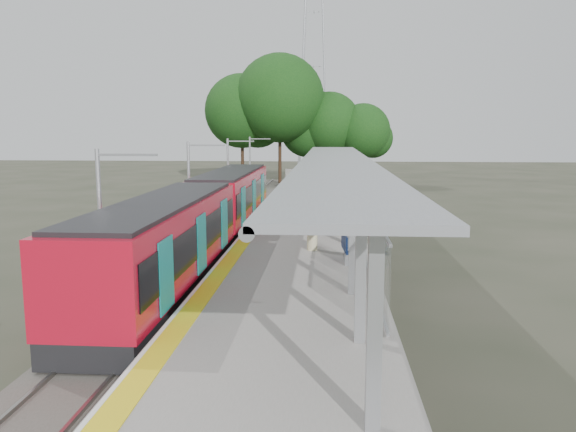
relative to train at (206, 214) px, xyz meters
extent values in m
plane|color=#474438|center=(4.50, -15.03, -2.05)|extent=(200.00, 200.00, 0.00)
cube|color=#59544C|center=(0.00, 4.97, -1.93)|extent=(3.00, 70.00, 0.24)
cube|color=gray|center=(4.50, 4.97, -1.55)|extent=(6.00, 50.00, 1.00)
cube|color=yellow|center=(1.95, 4.97, -1.04)|extent=(0.60, 50.00, 0.02)
cube|color=#9EA0A5|center=(4.50, 29.92, -0.45)|extent=(6.00, 0.10, 1.20)
cube|color=black|center=(0.00, -7.02, -1.40)|extent=(2.50, 13.50, 0.70)
cube|color=#B60D22|center=(0.00, -7.02, 0.20)|extent=(2.65, 13.50, 2.50)
cube|color=black|center=(0.00, -7.02, 0.25)|extent=(2.72, 12.96, 1.20)
cube|color=black|center=(0.00, -7.02, 1.50)|extent=(2.40, 12.82, 0.15)
cube|color=#0B7271|center=(1.36, -7.02, 0.05)|extent=(0.04, 1.30, 2.00)
cylinder|color=black|center=(0.00, -11.74, -1.70)|extent=(2.20, 0.70, 0.70)
cube|color=black|center=(0.00, 7.08, -1.40)|extent=(2.50, 13.50, 0.70)
cube|color=#B60D22|center=(0.00, 7.08, 0.20)|extent=(2.65, 13.50, 2.50)
cube|color=black|center=(0.00, 7.08, 0.25)|extent=(2.72, 12.96, 1.20)
cube|color=black|center=(0.00, 7.08, 1.50)|extent=(2.40, 12.83, 0.15)
cube|color=#0B7271|center=(1.36, 7.08, 0.05)|extent=(0.04, 1.30, 2.00)
cylinder|color=black|center=(0.00, 2.36, -1.70)|extent=(2.20, 0.70, 0.70)
cube|color=black|center=(0.00, 0.03, -0.05)|extent=(2.30, 0.80, 2.40)
cube|color=#9EA0A5|center=(6.50, -17.03, 0.70)|extent=(0.25, 0.25, 3.50)
cube|color=#9EA0A5|center=(6.50, -13.03, 0.70)|extent=(0.25, 0.25, 3.50)
cube|color=#9EA0A5|center=(6.50, -9.03, 0.70)|extent=(0.25, 0.25, 3.50)
cube|color=#9EA0A5|center=(6.50, -5.03, 0.70)|extent=(0.25, 0.25, 3.50)
cube|color=#9EA0A5|center=(6.50, -1.03, 0.70)|extent=(0.25, 0.25, 3.50)
cube|color=#9EA0A5|center=(6.50, 2.97, 0.70)|extent=(0.25, 0.25, 3.50)
cube|color=#9EA0A5|center=(6.50, 6.97, 0.70)|extent=(0.25, 0.25, 3.50)
cube|color=#9EA0A5|center=(6.50, 10.97, 0.70)|extent=(0.25, 0.25, 3.50)
cube|color=#9EA0A5|center=(6.50, 14.97, 0.70)|extent=(0.25, 0.25, 3.50)
cube|color=#9EA0A5|center=(6.50, 18.97, 0.70)|extent=(0.25, 0.25, 3.50)
cube|color=gray|center=(6.10, 0.97, 2.53)|extent=(3.20, 38.00, 0.16)
cylinder|color=#9EA0A5|center=(4.55, 0.97, 2.45)|extent=(0.24, 38.00, 0.24)
cube|color=silver|center=(7.20, -11.03, 0.15)|extent=(0.05, 3.70, 2.20)
cube|color=silver|center=(7.20, -7.03, 0.15)|extent=(0.05, 3.70, 2.20)
cube|color=silver|center=(7.20, 0.97, 0.15)|extent=(0.05, 3.70, 2.20)
cube|color=silver|center=(7.20, 4.97, 0.15)|extent=(0.05, 3.70, 2.20)
cube|color=silver|center=(7.20, 12.97, 0.15)|extent=(0.05, 3.70, 2.20)
cube|color=silver|center=(7.20, 16.97, 0.15)|extent=(0.05, 3.70, 2.20)
cylinder|color=#382316|center=(-3.93, 37.20, 0.67)|extent=(0.36, 0.36, 5.44)
sphere|color=#1F4A15|center=(-3.93, 37.20, 6.10)|extent=(8.26, 8.26, 8.26)
cylinder|color=#382316|center=(0.43, 35.86, 1.10)|extent=(0.36, 0.36, 6.31)
sphere|color=#1F4A15|center=(0.43, 35.86, 7.41)|extent=(9.59, 9.59, 9.59)
cylinder|color=#382316|center=(3.42, 37.65, -0.02)|extent=(0.36, 0.36, 4.06)
sphere|color=#1F4A15|center=(3.42, 37.65, 4.04)|extent=(6.17, 6.17, 6.17)
cylinder|color=#382316|center=(5.83, 37.15, 0.22)|extent=(0.36, 0.36, 4.54)
sphere|color=#1F4A15|center=(5.83, 37.15, 4.75)|extent=(6.89, 6.89, 6.89)
cylinder|color=#382316|center=(9.52, 36.90, -0.07)|extent=(0.36, 0.36, 3.97)
sphere|color=#1F4A15|center=(9.52, 36.90, 3.90)|extent=(6.03, 6.03, 6.03)
cylinder|color=#9EA0A5|center=(-1.80, -8.03, 0.65)|extent=(0.16, 0.16, 5.40)
cube|color=#9EA0A5|center=(-0.80, -8.03, 3.15)|extent=(2.00, 0.08, 0.08)
cylinder|color=#9EA0A5|center=(-1.80, 3.97, 0.65)|extent=(0.16, 0.16, 5.40)
cube|color=#9EA0A5|center=(-0.80, 3.97, 3.15)|extent=(2.00, 0.08, 0.08)
cylinder|color=#9EA0A5|center=(-1.80, 15.97, 0.65)|extent=(0.16, 0.16, 5.40)
cube|color=#9EA0A5|center=(-0.80, 15.97, 3.15)|extent=(2.00, 0.08, 0.08)
cylinder|color=#9EA0A5|center=(-1.80, 27.97, 0.65)|extent=(0.16, 0.16, 5.40)
cube|color=#9EA0A5|center=(-0.80, 27.97, 3.15)|extent=(2.00, 0.08, 0.08)
cube|color=#0E1D46|center=(6.58, -4.79, -0.58)|extent=(0.61, 1.62, 0.06)
cube|color=#0E1D46|center=(6.37, -4.79, -0.26)|extent=(0.20, 1.58, 0.58)
cube|color=#9EA0A5|center=(6.58, -5.42, -0.82)|extent=(0.43, 0.10, 0.46)
cube|color=#9EA0A5|center=(6.58, -4.15, -0.82)|extent=(0.43, 0.10, 0.46)
cube|color=#0E1D46|center=(6.43, 4.25, -0.58)|extent=(0.97, 1.64, 0.06)
cube|color=#0E1D46|center=(6.22, 4.25, -0.26)|extent=(0.58, 1.51, 0.58)
cube|color=#9EA0A5|center=(6.43, 3.62, -0.82)|extent=(0.42, 0.20, 0.46)
cube|color=#9EA0A5|center=(6.43, 4.88, -0.82)|extent=(0.42, 0.20, 0.46)
cube|color=#0E1D46|center=(7.20, 13.09, -0.54)|extent=(0.67, 1.75, 0.07)
cube|color=#0E1D46|center=(6.97, 13.09, -0.20)|extent=(0.22, 1.71, 0.63)
cube|color=#9EA0A5|center=(7.20, 12.41, -0.80)|extent=(0.46, 0.11, 0.50)
cube|color=#9EA0A5|center=(7.20, 13.78, -0.80)|extent=(0.46, 0.11, 0.50)
cylinder|color=beige|center=(5.09, -2.74, -0.21)|extent=(0.45, 0.45, 1.68)
cube|color=red|center=(5.09, -2.74, 0.79)|extent=(0.38, 0.22, 0.28)
cylinder|color=beige|center=(5.85, 10.28, -0.25)|extent=(0.43, 0.43, 1.60)
cube|color=red|center=(5.85, 10.28, 0.70)|extent=(0.37, 0.08, 0.27)
cylinder|color=#9EA0A5|center=(6.75, 6.11, -0.59)|extent=(0.53, 0.53, 0.92)
camera|label=1|loc=(5.71, -25.90, 3.92)|focal=35.00mm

